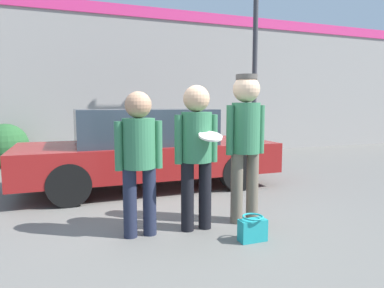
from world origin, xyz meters
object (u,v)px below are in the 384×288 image
at_px(person_middle_with_frisbee, 197,145).
at_px(person_right, 246,133).
at_px(street_lamp, 262,13).
at_px(handbag, 253,229).
at_px(person_left, 139,152).
at_px(shrub, 6,145).
at_px(parked_car_near, 147,148).

height_order(person_middle_with_frisbee, person_right, person_right).
relative_size(street_lamp, handbag, 20.15).
bearing_deg(handbag, street_lamp, 57.85).
xyz_separation_m(person_left, shrub, (-2.09, 5.39, -0.44)).
height_order(person_left, parked_car_near, person_left).
distance_m(person_right, shrub, 6.39).
bearing_deg(person_right, shrub, 122.37).
distance_m(person_middle_with_frisbee, parked_car_near, 2.31).
xyz_separation_m(shrub, handbag, (3.19, -5.96, -0.38)).
relative_size(person_right, shrub, 1.78).
bearing_deg(parked_car_near, person_right, -72.34).
bearing_deg(street_lamp, handbag, -122.15).
height_order(person_middle_with_frisbee, street_lamp, street_lamp).
distance_m(person_left, handbag, 1.49).
xyz_separation_m(person_middle_with_frisbee, street_lamp, (3.16, 3.78, 2.66)).
xyz_separation_m(street_lamp, shrub, (-5.90, 1.64, -3.15)).
distance_m(person_left, parked_car_near, 2.35).
bearing_deg(person_right, street_lamp, 56.28).
height_order(street_lamp, shrub, street_lamp).
distance_m(person_left, person_middle_with_frisbee, 0.67).
distance_m(person_right, parked_car_near, 2.40).
distance_m(person_left, shrub, 5.79).
distance_m(person_middle_with_frisbee, shrub, 6.10).
xyz_separation_m(person_left, handbag, (1.10, -0.57, -0.82)).
relative_size(person_middle_with_frisbee, handbag, 5.61).
relative_size(person_left, handbag, 5.35).
distance_m(person_middle_with_frisbee, street_lamp, 5.60).
xyz_separation_m(person_middle_with_frisbee, parked_car_near, (-0.06, 2.29, -0.31)).
relative_size(person_left, shrub, 1.56).
height_order(person_left, person_middle_with_frisbee, person_middle_with_frisbee).
relative_size(person_right, handbag, 6.08).
height_order(person_right, handbag, person_right).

